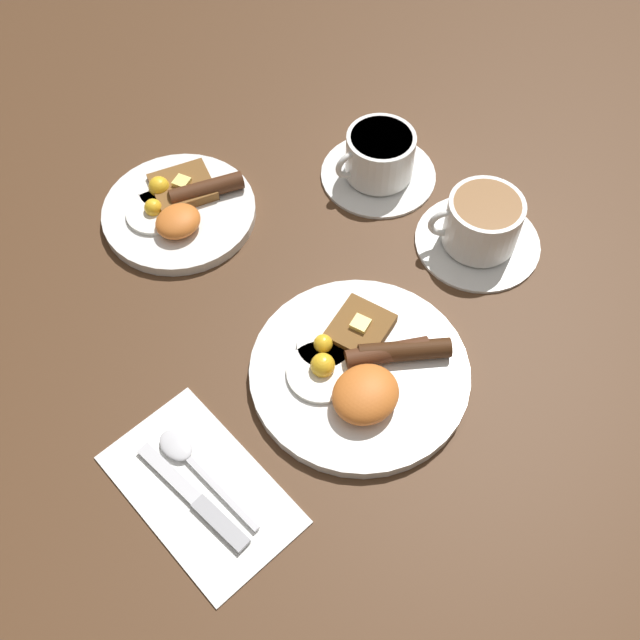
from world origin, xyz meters
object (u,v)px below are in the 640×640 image
object	(u,v)px
breakfast_plate_far	(179,208)
teacup_far	(379,160)
spoon	(186,456)
breakfast_plate_near	(361,371)
teacup_near	(481,227)
knife	(198,501)

from	to	relation	value
breakfast_plate_far	teacup_far	bearing A→B (deg)	-30.97
spoon	breakfast_plate_near	bearing A→B (deg)	-106.88
spoon	teacup_near	bearing A→B (deg)	-94.29
spoon	knife	bearing A→B (deg)	153.55
knife	spoon	world-z (taller)	spoon
breakfast_plate_far	spoon	distance (m)	0.36
teacup_near	knife	world-z (taller)	teacup_near
teacup_far	breakfast_plate_near	bearing A→B (deg)	-141.93
breakfast_plate_far	teacup_far	world-z (taller)	teacup_far
breakfast_plate_far	teacup_near	world-z (taller)	teacup_near
spoon	breakfast_plate_far	bearing A→B (deg)	-38.05
teacup_near	teacup_far	size ratio (longest dim) A/B	1.02
breakfast_plate_near	knife	size ratio (longest dim) A/B	1.59
breakfast_plate_near	teacup_far	size ratio (longest dim) A/B	1.59
breakfast_plate_near	spoon	bearing A→B (deg)	162.35
breakfast_plate_near	teacup_near	size ratio (longest dim) A/B	1.56
breakfast_plate_near	teacup_far	distance (m)	0.33
breakfast_plate_near	teacup_near	world-z (taller)	teacup_near
knife	teacup_near	bearing A→B (deg)	-90.83
breakfast_plate_near	breakfast_plate_far	distance (m)	0.34
teacup_far	knife	world-z (taller)	teacup_far
breakfast_plate_far	spoon	bearing A→B (deg)	-128.82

